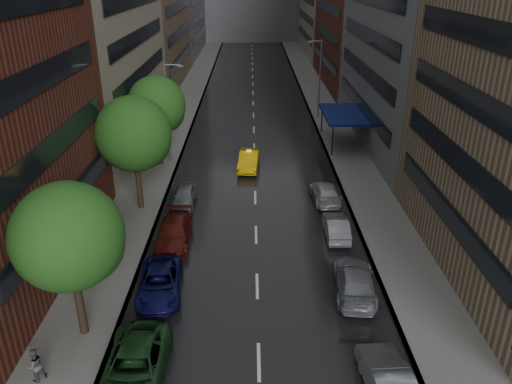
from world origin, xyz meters
TOP-DOWN VIEW (x-y plane):
  - road at (0.00, 50.00)m, footprint 14.00×140.00m
  - sidewalk_left at (-9.00, 50.00)m, footprint 4.00×140.00m
  - sidewalk_right at (9.00, 50.00)m, footprint 4.00×140.00m
  - tree_near at (-8.60, 6.01)m, footprint 5.07×5.07m
  - tree_mid at (-8.60, 20.07)m, footprint 5.40×5.40m
  - tree_far at (-8.60, 29.23)m, footprint 5.13×5.13m
  - taxi at (-0.51, 28.32)m, footprint 2.09×4.95m
  - parked_cars_left at (-5.40, 10.09)m, footprint 2.79×22.97m
  - parked_cars_right at (5.40, 11.52)m, footprint 2.66×24.31m
  - ped_black_umbrella at (-9.68, 2.88)m, footprint 0.99×0.99m
  - street_lamp_left at (-7.72, 30.00)m, footprint 1.74×0.22m
  - street_lamp_right at (7.72, 45.00)m, footprint 1.74×0.22m
  - awning at (8.98, 35.00)m, footprint 4.00×8.00m

SIDE VIEW (x-z plane):
  - road at x=0.00m, z-range 0.00..0.01m
  - sidewalk_left at x=-9.00m, z-range 0.00..0.15m
  - sidewalk_right at x=9.00m, z-range 0.00..0.15m
  - parked_cars_right at x=5.40m, z-range -0.05..1.53m
  - parked_cars_left at x=-5.40m, z-range -0.04..1.54m
  - taxi at x=-0.51m, z-range 0.00..1.59m
  - ped_black_umbrella at x=-9.68m, z-range 0.35..2.44m
  - awning at x=8.98m, z-range 1.57..4.70m
  - street_lamp_left at x=-7.72m, z-range 0.39..9.39m
  - street_lamp_right at x=7.72m, z-range 0.39..9.39m
  - tree_near at x=-8.60m, z-range 1.49..9.57m
  - tree_far at x=-8.60m, z-range 1.50..9.67m
  - tree_mid at x=-8.60m, z-range 1.58..10.18m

